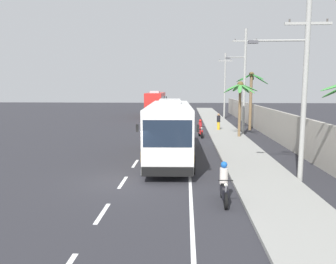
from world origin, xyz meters
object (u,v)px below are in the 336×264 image
(coach_bus_far_lane, at_px, (156,103))
(palm_second, at_px, (240,94))
(coach_bus_foreground, at_px, (170,128))
(utility_pole_far, at_px, (225,85))
(utility_pole_nearest, at_px, (303,79))
(utility_pole_mid, at_px, (244,79))
(motorcycle_beside_bus, at_px, (200,130))
(pedestrian_near_kerb, at_px, (219,121))
(motorcycle_trailing, at_px, (224,186))
(palm_third, at_px, (251,89))

(coach_bus_far_lane, xyz_separation_m, palm_second, (9.43, -22.20, 1.86))
(coach_bus_foreground, bearing_deg, utility_pole_far, 76.71)
(utility_pole_nearest, bearing_deg, utility_pole_mid, 89.96)
(motorcycle_beside_bus, height_order, pedestrian_near_kerb, pedestrian_near_kerb)
(utility_pole_far, distance_m, palm_second, 18.74)
(motorcycle_trailing, relative_size, utility_pole_far, 0.21)
(utility_pole_mid, distance_m, palm_third, 3.60)
(utility_pole_far, xyz_separation_m, palm_second, (-0.77, -18.70, -0.92))
(motorcycle_beside_bus, height_order, utility_pole_nearest, utility_pole_nearest)
(coach_bus_foreground, height_order, pedestrian_near_kerb, coach_bus_foreground)
(palm_second, distance_m, palm_third, 6.07)
(palm_second, bearing_deg, utility_pole_far, 87.66)
(utility_pole_mid, height_order, palm_third, utility_pole_mid)
(coach_bus_foreground, relative_size, utility_pole_mid, 1.15)
(motorcycle_beside_bus, relative_size, pedestrian_near_kerb, 1.18)
(pedestrian_near_kerb, relative_size, utility_pole_nearest, 0.18)
(utility_pole_nearest, relative_size, palm_second, 1.84)
(pedestrian_near_kerb, height_order, palm_third, palm_third)
(utility_pole_mid, distance_m, utility_pole_far, 16.23)
(motorcycle_beside_bus, distance_m, utility_pole_nearest, 15.19)
(coach_bus_far_lane, relative_size, pedestrian_near_kerb, 6.61)
(motorcycle_beside_bus, distance_m, utility_pole_mid, 6.57)
(coach_bus_far_lane, height_order, utility_pole_far, utility_pole_far)
(utility_pole_far, relative_size, palm_third, 1.52)
(coach_bus_foreground, height_order, palm_third, palm_third)
(utility_pole_nearest, bearing_deg, motorcycle_beside_bus, 106.38)
(motorcycle_trailing, xyz_separation_m, palm_second, (3.24, 17.04, 3.22))
(utility_pole_mid, bearing_deg, utility_pole_nearest, -90.04)
(motorcycle_beside_bus, xyz_separation_m, utility_pole_mid, (4.13, 2.22, 4.60))
(coach_bus_foreground, distance_m, motorcycle_trailing, 8.56)
(utility_pole_nearest, bearing_deg, coach_bus_foreground, 143.53)
(pedestrian_near_kerb, height_order, palm_second, palm_second)
(utility_pole_mid, bearing_deg, pedestrian_near_kerb, 133.54)
(motorcycle_trailing, relative_size, palm_second, 0.39)
(pedestrian_near_kerb, bearing_deg, palm_second, -126.97)
(pedestrian_near_kerb, relative_size, palm_third, 0.28)
(motorcycle_trailing, bearing_deg, utility_pole_far, 83.60)
(utility_pole_mid, xyz_separation_m, utility_pole_far, (0.06, 16.22, -0.45))
(motorcycle_beside_bus, relative_size, palm_third, 0.32)
(palm_third, bearing_deg, coach_bus_foreground, -117.97)
(motorcycle_beside_bus, bearing_deg, coach_bus_far_lane, 105.32)
(coach_bus_foreground, bearing_deg, motorcycle_beside_bus, 75.72)
(coach_bus_far_lane, distance_m, utility_pole_nearest, 37.45)
(motorcycle_trailing, bearing_deg, palm_third, 76.98)
(utility_pole_far, bearing_deg, coach_bus_foreground, -103.29)
(motorcycle_beside_bus, bearing_deg, palm_second, -4.32)
(coach_bus_foreground, relative_size, motorcycle_beside_bus, 5.79)
(coach_bus_far_lane, height_order, motorcycle_beside_bus, coach_bus_far_lane)
(motorcycle_beside_bus, bearing_deg, palm_third, 45.01)
(coach_bus_foreground, xyz_separation_m, coach_bus_far_lane, (-3.66, 31.17, 0.09))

